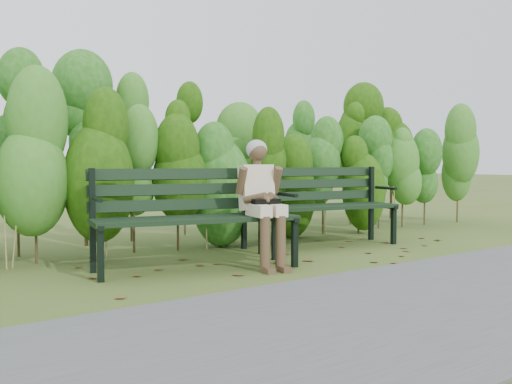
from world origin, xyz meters
TOP-DOWN VIEW (x-y plane):
  - ground at (0.00, 0.00)m, footprint 80.00×80.00m
  - footpath at (0.00, -2.20)m, footprint 60.00×2.50m
  - hedge_band at (0.00, 1.86)m, footprint 11.04×1.67m
  - leaf_litter at (-0.02, -0.12)m, footprint 6.02×1.97m
  - bench_left at (-0.91, 0.23)m, footprint 2.16×1.17m
  - bench_right at (1.24, 0.67)m, footprint 2.14×1.07m
  - seated_woman at (-0.30, -0.13)m, footprint 0.52×0.76m

SIDE VIEW (x-z plane):
  - ground at x=0.00m, z-range 0.00..0.00m
  - leaf_litter at x=-0.02m, z-range 0.00..0.01m
  - footpath at x=0.00m, z-range 0.00..0.01m
  - bench_right at x=1.24m, z-range 0.09..1.11m
  - bench_left at x=-0.91m, z-range 0.09..1.12m
  - seated_woman at x=-0.30m, z-range 0.11..1.43m
  - hedge_band at x=0.00m, z-range 0.05..2.47m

